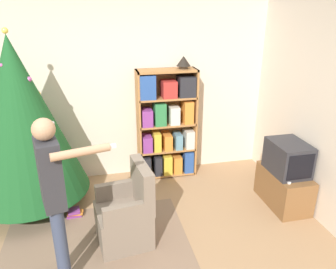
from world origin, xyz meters
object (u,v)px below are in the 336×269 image
at_px(television, 288,158).
at_px(christmas_tree, 20,119).
at_px(bookshelf, 167,126).
at_px(table_lamp, 184,62).
at_px(armchair, 127,216).
at_px(standing_person, 54,190).

height_order(television, christmas_tree, christmas_tree).
height_order(bookshelf, christmas_tree, christmas_tree).
bearing_deg(table_lamp, armchair, -125.28).
bearing_deg(television, armchair, -172.60).
bearing_deg(armchair, table_lamp, 137.24).
height_order(bookshelf, television, bookshelf).
relative_size(television, christmas_tree, 0.25).
distance_m(christmas_tree, table_lamp, 2.27).
xyz_separation_m(bookshelf, christmas_tree, (-1.91, -0.43, 0.40)).
relative_size(television, armchair, 0.60).
distance_m(bookshelf, christmas_tree, 2.00).
distance_m(armchair, standing_person, 1.01).
bearing_deg(table_lamp, bookshelf, -177.04).
bearing_deg(bookshelf, christmas_tree, -167.26).
xyz_separation_m(armchair, table_lamp, (1.02, 1.44, 1.43)).
height_order(christmas_tree, armchair, christmas_tree).
bearing_deg(standing_person, television, 89.95).
xyz_separation_m(christmas_tree, table_lamp, (2.16, 0.45, 0.54)).
distance_m(standing_person, table_lamp, 2.61).
distance_m(bookshelf, armchair, 1.69).
distance_m(bookshelf, television, 1.76).
xyz_separation_m(television, standing_person, (-2.75, -0.68, 0.29)).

